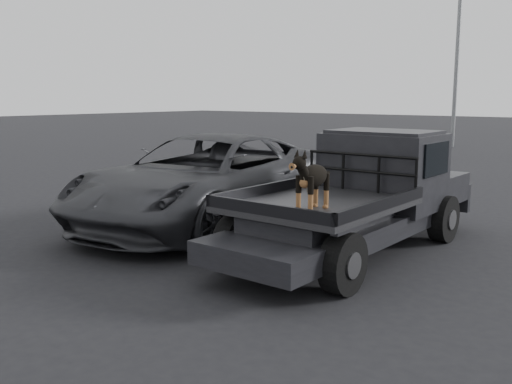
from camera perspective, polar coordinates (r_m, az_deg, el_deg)
The scene contains 6 objects.
ground at distance 7.42m, azimuth 7.19°, elevation -8.87°, with size 120.00×120.00×0.00m, color black.
flatbed_ute at distance 8.70m, azimuth 9.63°, elevation -3.04°, with size 2.00×5.40×0.92m, color black, non-canonical shape.
ute_cab at distance 9.38m, azimuth 12.62°, elevation 3.36°, with size 1.72×1.30×0.88m, color black, non-canonical shape.
headache_rack at distance 8.74m, azimuth 10.40°, elevation 1.90°, with size 1.80×0.08×0.55m, color black, non-canonical shape.
dog at distance 7.20m, azimuth 5.69°, elevation 1.14°, with size 0.32×0.60×0.74m, color black, non-canonical shape.
parked_suv at distance 10.48m, azimuth -5.01°, elevation 1.22°, with size 2.72×5.90×1.64m, color #2E2F33.
Camera 1 is at (3.65, -6.02, 2.35)m, focal length 40.00 mm.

